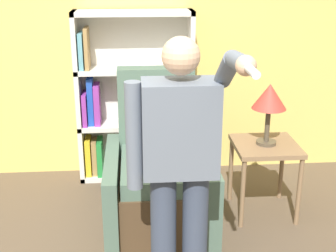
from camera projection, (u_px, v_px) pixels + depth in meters
wall_back at (107, 25)px, 4.15m from camera, size 8.00×0.06×2.80m
bookcase at (126, 100)px, 4.23m from camera, size 1.04×0.28×1.54m
armchair at (159, 179)px, 3.60m from camera, size 0.80×0.95×1.15m
person_standing at (180, 161)px, 2.58m from camera, size 0.56×0.78×1.58m
side_table at (265, 155)px, 3.67m from camera, size 0.49×0.49×0.59m
table_lamp at (269, 99)px, 3.51m from camera, size 0.26×0.26×0.48m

